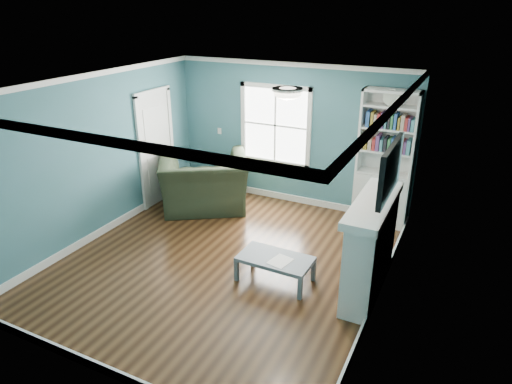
% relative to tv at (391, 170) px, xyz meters
% --- Properties ---
extents(floor, '(5.00, 5.00, 0.00)m').
position_rel_tv_xyz_m(floor, '(-2.20, -0.20, -1.72)').
color(floor, black).
rests_on(floor, ground).
extents(room_walls, '(5.00, 5.00, 5.00)m').
position_rel_tv_xyz_m(room_walls, '(-2.20, -0.20, -0.14)').
color(room_walls, '#34696D').
rests_on(room_walls, ground).
extents(trim, '(4.50, 5.00, 2.60)m').
position_rel_tv_xyz_m(trim, '(-2.20, -0.20, -0.49)').
color(trim, white).
rests_on(trim, ground).
extents(window, '(1.40, 0.06, 1.50)m').
position_rel_tv_xyz_m(window, '(-2.50, 2.29, -0.27)').
color(window, white).
rests_on(window, room_walls).
extents(bookshelf, '(0.90, 0.35, 2.31)m').
position_rel_tv_xyz_m(bookshelf, '(-0.43, 2.10, -0.80)').
color(bookshelf, silver).
rests_on(bookshelf, ground).
extents(fireplace, '(0.44, 1.58, 1.30)m').
position_rel_tv_xyz_m(fireplace, '(-0.12, 0.00, -1.09)').
color(fireplace, black).
rests_on(fireplace, ground).
extents(tv, '(0.06, 1.10, 0.65)m').
position_rel_tv_xyz_m(tv, '(0.00, 0.00, 0.00)').
color(tv, black).
rests_on(tv, fireplace).
extents(door, '(0.12, 0.98, 2.17)m').
position_rel_tv_xyz_m(door, '(-4.42, 1.20, -0.65)').
color(door, silver).
rests_on(door, ground).
extents(ceiling_fixture, '(0.38, 0.38, 0.15)m').
position_rel_tv_xyz_m(ceiling_fixture, '(-1.30, -0.10, 0.82)').
color(ceiling_fixture, white).
rests_on(ceiling_fixture, room_walls).
extents(light_switch, '(0.08, 0.01, 0.12)m').
position_rel_tv_xyz_m(light_switch, '(-3.70, 2.28, -0.52)').
color(light_switch, white).
rests_on(light_switch, room_walls).
extents(recliner, '(1.83, 1.66, 1.34)m').
position_rel_tv_xyz_m(recliner, '(-3.46, 1.28, -1.06)').
color(recliner, black).
rests_on(recliner, ground).
extents(coffee_table, '(1.00, 0.56, 0.36)m').
position_rel_tv_xyz_m(coffee_table, '(-1.32, -0.33, -1.41)').
color(coffee_table, '#4F585F').
rests_on(coffee_table, ground).
extents(paper_sheet, '(0.31, 0.36, 0.00)m').
position_rel_tv_xyz_m(paper_sheet, '(-1.22, -0.39, -1.36)').
color(paper_sheet, white).
rests_on(paper_sheet, coffee_table).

